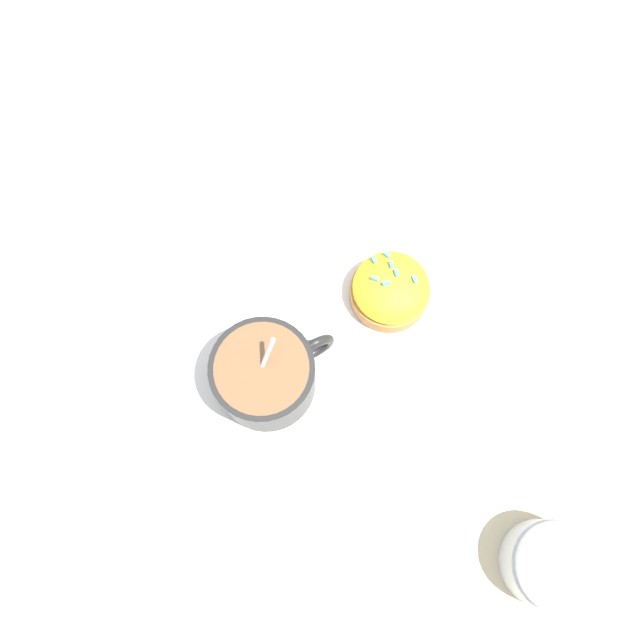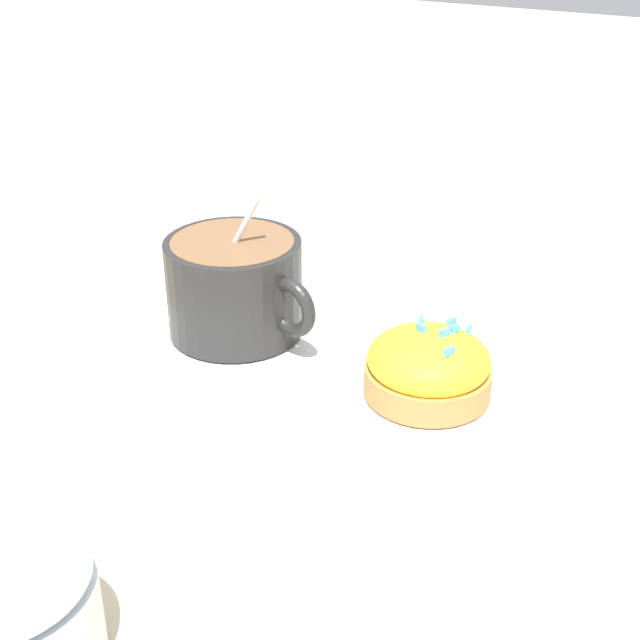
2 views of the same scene
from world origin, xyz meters
The scene contains 5 objects.
ground_plane centered at (0.00, 0.00, 0.00)m, with size 3.00×3.00×0.00m, color #C6B793.
paper_napkin centered at (0.00, 0.00, 0.00)m, with size 0.34×0.31×0.00m.
coffee_cup centered at (-0.07, 0.00, 0.04)m, with size 0.12×0.09×0.10m.
frosted_pastry centered at (0.07, -0.01, 0.02)m, with size 0.08×0.08×0.04m.
sugar_bowl centered at (0.00, -0.28, 0.03)m, with size 0.07×0.07×0.06m.
Camera 1 is at (-0.12, -0.12, 0.59)m, focal length 35.00 mm.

